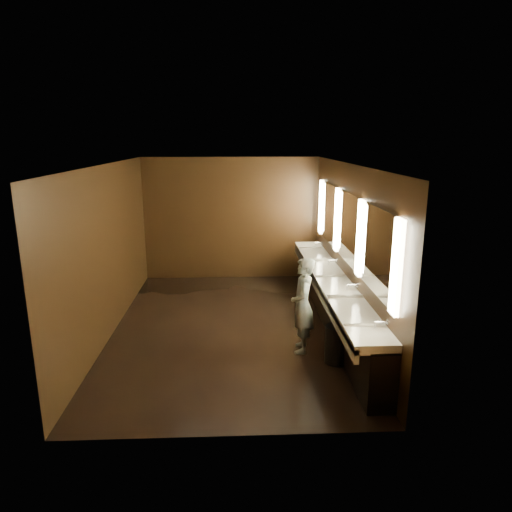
# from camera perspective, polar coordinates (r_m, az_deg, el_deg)

# --- Properties ---
(floor) EXTENTS (6.00, 6.00, 0.00)m
(floor) POSITION_cam_1_polar(r_m,az_deg,el_deg) (8.07, -3.17, -8.91)
(floor) COLOR black
(floor) RESTS_ON ground
(ceiling) EXTENTS (4.00, 6.00, 0.02)m
(ceiling) POSITION_cam_1_polar(r_m,az_deg,el_deg) (7.42, -3.47, 11.36)
(ceiling) COLOR #2D2D2B
(ceiling) RESTS_ON wall_back
(wall_back) EXTENTS (4.00, 0.02, 2.80)m
(wall_back) POSITION_cam_1_polar(r_m,az_deg,el_deg) (10.56, -3.12, 4.66)
(wall_back) COLOR black
(wall_back) RESTS_ON floor
(wall_front) EXTENTS (4.00, 0.02, 2.80)m
(wall_front) POSITION_cam_1_polar(r_m,az_deg,el_deg) (4.76, -3.75, -7.80)
(wall_front) COLOR black
(wall_front) RESTS_ON floor
(wall_left) EXTENTS (0.02, 6.00, 2.80)m
(wall_left) POSITION_cam_1_polar(r_m,az_deg,el_deg) (7.91, -17.96, 0.60)
(wall_left) COLOR black
(wall_left) RESTS_ON floor
(wall_right) EXTENTS (0.02, 6.00, 2.80)m
(wall_right) POSITION_cam_1_polar(r_m,az_deg,el_deg) (7.85, 11.45, 0.93)
(wall_right) COLOR black
(wall_right) RESTS_ON floor
(sink_counter) EXTENTS (0.55, 5.40, 1.01)m
(sink_counter) POSITION_cam_1_polar(r_m,az_deg,el_deg) (8.06, 9.69, -5.34)
(sink_counter) COLOR black
(sink_counter) RESTS_ON floor
(mirror_band) EXTENTS (0.06, 5.03, 1.15)m
(mirror_band) POSITION_cam_1_polar(r_m,az_deg,el_deg) (7.77, 11.43, 3.44)
(mirror_band) COLOR #FBEDB9
(mirror_band) RESTS_ON wall_right
(person) EXTENTS (0.42, 0.58, 1.48)m
(person) POSITION_cam_1_polar(r_m,az_deg,el_deg) (7.01, 5.85, -6.13)
(person) COLOR #8DBDD2
(person) RESTS_ON floor
(trash_bin) EXTENTS (0.45, 0.45, 0.56)m
(trash_bin) POSITION_cam_1_polar(r_m,az_deg,el_deg) (6.91, 10.11, -10.79)
(trash_bin) COLOR black
(trash_bin) RESTS_ON floor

